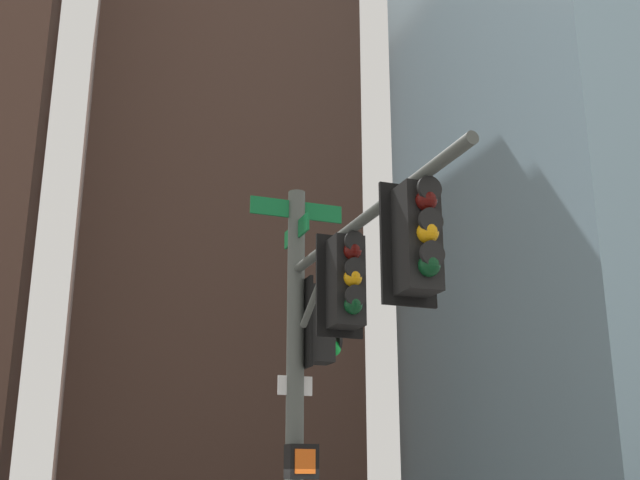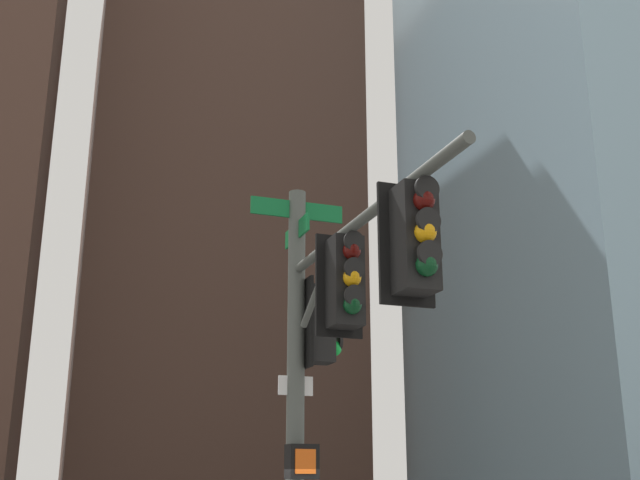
{
  "view_description": "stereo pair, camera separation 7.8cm",
  "coord_description": "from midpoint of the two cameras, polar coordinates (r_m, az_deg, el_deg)",
  "views": [
    {
      "loc": [
        2.56,
        9.67,
        2.34
      ],
      "look_at": [
        -0.39,
        1.0,
        5.16
      ],
      "focal_mm": 44.49,
      "sensor_mm": 36.0,
      "label": 1
    },
    {
      "loc": [
        2.48,
        9.7,
        2.34
      ],
      "look_at": [
        -0.39,
        1.0,
        5.16
      ],
      "focal_mm": 44.49,
      "sensor_mm": 36.0,
      "label": 2
    }
  ],
  "objects": [
    {
      "name": "building_brick_midblock",
      "position": [
        66.09,
        -7.94,
        1.82
      ],
      "size": [
        18.35,
        15.21,
        47.1
      ],
      "primitive_type": "cube",
      "color": "brown",
      "rests_on": "ground_plane"
    },
    {
      "name": "signal_pole_assembly",
      "position": [
        9.15,
        0.99,
        -6.97
      ],
      "size": [
        1.28,
        4.91,
        6.09
      ],
      "rotation": [
        0.0,
        0.0,
        1.6
      ],
      "color": "#4C514C",
      "rests_on": "ground_plane"
    },
    {
      "name": "building_brick_farside",
      "position": [
        66.29,
        -7.79,
        0.06
      ],
      "size": [
        20.45,
        19.07,
        43.37
      ],
      "primitive_type": "cube",
      "color": "#4C3328",
      "rests_on": "ground_plane"
    }
  ]
}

